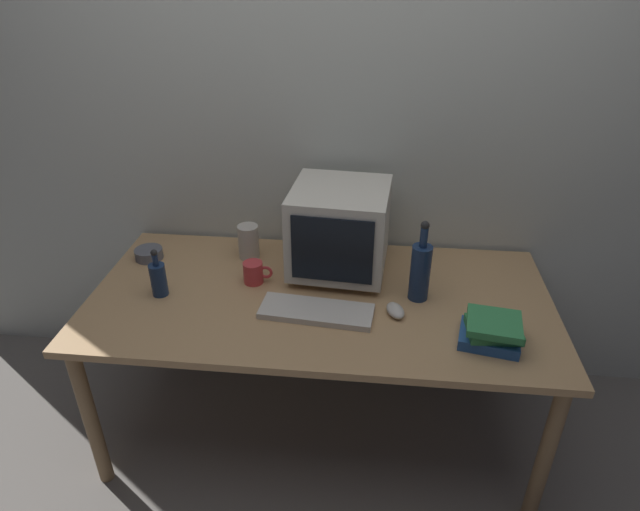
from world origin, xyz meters
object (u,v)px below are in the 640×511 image
Objects in this scene: keyboard at (317,311)px; bottle_tall at (420,270)px; crt_monitor at (340,229)px; metal_canister at (249,242)px; book_stack at (492,331)px; bottle_short at (158,278)px; cd_spindle at (149,254)px; mug at (254,272)px; computer_mouse at (395,310)px.

keyboard is 0.42m from bottle_tall.
crt_monitor is 0.42m from metal_canister.
keyboard is at bearing -48.98° from metal_canister.
keyboard is (-0.06, -0.32, -0.18)m from crt_monitor.
crt_monitor reaches higher than book_stack.
bottle_short is 1.67× the size of cd_spindle.
crt_monitor is 0.37m from keyboard.
bottle_short reaches higher than mug.
cd_spindle is at bearing 170.89° from bottle_tall.
crt_monitor reaches higher than cd_spindle.
bottle_short is (-0.92, 0.04, 0.06)m from computer_mouse.
keyboard is 1.84× the size of book_stack.
book_stack is 1.46m from cd_spindle.
crt_monitor is 0.39m from mug.
crt_monitor is at bearing 20.41° from bottle_short.
bottle_short is at bearing -60.63° from cd_spindle.
bottle_tall is at bearing 33.44° from computer_mouse.
metal_canister is (-0.63, 0.37, 0.06)m from computer_mouse.
crt_monitor reaches higher than computer_mouse.
mug is (-0.89, 0.30, -0.00)m from book_stack.
keyboard is 3.50× the size of cd_spindle.
book_stack is 1.52× the size of metal_canister.
crt_monitor is 3.45× the size of cd_spindle.
crt_monitor is at bearing 151.67° from bottle_tall.
metal_canister is (-0.34, 0.40, 0.06)m from keyboard.
bottle_short reaches higher than book_stack.
computer_mouse is at bearing -30.17° from metal_canister.
book_stack reaches higher than keyboard.
book_stack is 0.94m from mug.
metal_canister reaches higher than keyboard.
bottle_tall is at bearing -18.81° from metal_canister.
crt_monitor is at bearing -10.28° from metal_canister.
bottle_short is at bearing -175.36° from bottle_tall.
mug reaches higher than cd_spindle.
crt_monitor is 1.82× the size of book_stack.
book_stack is (0.56, -0.43, -0.15)m from crt_monitor.
crt_monitor is at bearing 85.43° from keyboard.
crt_monitor is 0.74m from bottle_short.
mug is at bearing -15.84° from cd_spindle.
computer_mouse is 0.44× the size of book_stack.
computer_mouse is 0.35m from book_stack.
crt_monitor is at bearing -0.84° from cd_spindle.
mug is 0.80× the size of metal_canister.
bottle_tall reaches higher than cd_spindle.
book_stack is at bearing -17.50° from cd_spindle.
cd_spindle is (-0.50, 0.14, -0.02)m from mug.
computer_mouse is 0.83× the size of mug.
keyboard is at bearing -99.85° from crt_monitor.
cd_spindle is (-1.39, 0.44, -0.03)m from book_stack.
metal_canister reaches higher than computer_mouse.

